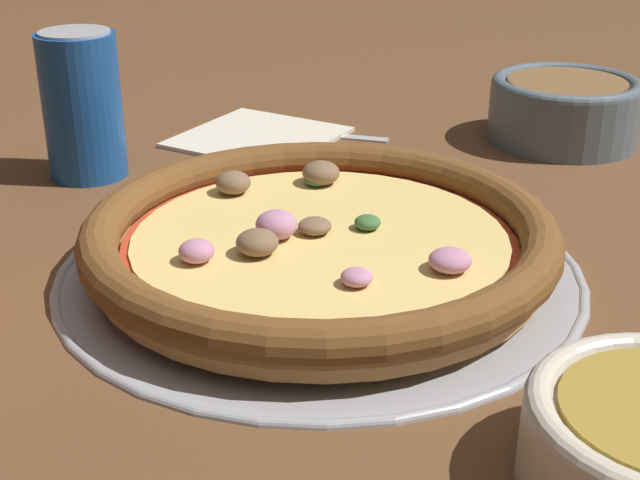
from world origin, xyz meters
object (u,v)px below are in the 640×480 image
at_px(bowl_far, 564,107).
at_px(napkin, 258,135).
at_px(beverage_can, 82,105).
at_px(fork, 288,131).
at_px(pizza_tray, 320,267).
at_px(pizza, 320,237).

xyz_separation_m(bowl_far, napkin, (0.24, -0.17, -0.03)).
bearing_deg(beverage_can, fork, -179.59).
bearing_deg(fork, napkin, 52.54).
xyz_separation_m(napkin, fork, (-0.04, -0.00, -0.00)).
bearing_deg(beverage_can, pizza_tray, 101.72).
distance_m(pizza, napkin, 0.29).
height_order(pizza_tray, bowl_far, bowl_far).
xyz_separation_m(bowl_far, beverage_can, (0.41, -0.17, 0.03)).
distance_m(pizza_tray, bowl_far, 0.37).
bearing_deg(pizza_tray, bowl_far, -164.42).
height_order(bowl_far, beverage_can, beverage_can).
bearing_deg(pizza, fork, -119.14).
bearing_deg(bowl_far, pizza_tray, 15.58).
height_order(pizza, napkin, pizza).
bearing_deg(pizza_tray, fork, -119.10).
bearing_deg(fork, bowl_far, -169.65).
distance_m(bowl_far, fork, 0.27).
xyz_separation_m(pizza_tray, fork, (-0.15, -0.27, -0.00)).
relative_size(napkin, fork, 1.23).
relative_size(pizza, fork, 2.12).
bearing_deg(pizza, napkin, -113.22).
bearing_deg(beverage_can, bowl_far, 157.24).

